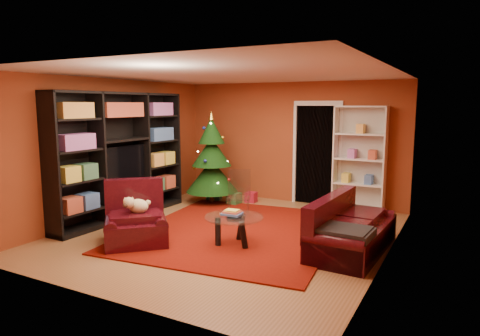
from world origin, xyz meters
The scene contains 18 objects.
floor centered at (0.00, 0.00, -0.03)m, with size 5.00×5.50×0.05m, color brown.
ceiling centered at (0.00, 0.00, 2.62)m, with size 5.00×5.50×0.05m, color silver.
wall_back centered at (0.00, 2.77, 1.30)m, with size 5.00×0.05×2.60m, color #954021.
wall_left centered at (-2.52, 0.00, 1.30)m, with size 0.05×5.50×2.60m, color #954021.
wall_right centered at (2.52, 0.00, 1.30)m, with size 0.05×5.50×2.60m, color #954021.
doorway centered at (0.60, 2.73, 1.05)m, with size 1.06×0.60×2.16m, color black, non-canonical shape.
rug centered at (0.06, 0.16, 0.01)m, with size 3.23×3.77×0.02m, color #6B1006.
media_unit centered at (-2.27, -0.07, 1.17)m, with size 0.47×3.06×2.35m, color black, non-canonical shape.
christmas_tree centered at (-1.44, 1.80, 0.97)m, with size 1.12×1.12×1.99m, color black, non-canonical shape.
gift_box_teal centered at (-1.57, 2.09, 0.15)m, with size 0.30×0.30×0.30m, color #237373.
gift_box_green centered at (-0.94, 1.88, 0.12)m, with size 0.25×0.25×0.25m, color #2B622F.
gift_box_red centered at (-0.71, 2.23, 0.11)m, with size 0.22×0.22×0.22m, color maroon.
white_bookshelf centered at (1.53, 2.57, 1.05)m, with size 1.00×0.36×2.16m, color white, non-canonical shape.
armchair centered at (-1.00, -1.12, 0.39)m, with size 0.99×0.99×0.78m, color black, non-canonical shape.
dog centered at (-1.00, -1.05, 0.58)m, with size 0.40×0.30×0.25m, color beige, non-canonical shape.
sofa centered at (2.02, 0.12, 0.40)m, with size 1.88×0.85×0.81m, color black, non-canonical shape.
coffee_table centered at (0.37, -0.48, 0.23)m, with size 0.89×0.89×0.56m, color gray, non-canonical shape.
acrylic_chair centered at (-0.27, 0.86, 0.42)m, with size 0.43×0.47×0.83m, color #66605B, non-canonical shape.
Camera 1 is at (3.41, -5.96, 2.13)m, focal length 32.00 mm.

